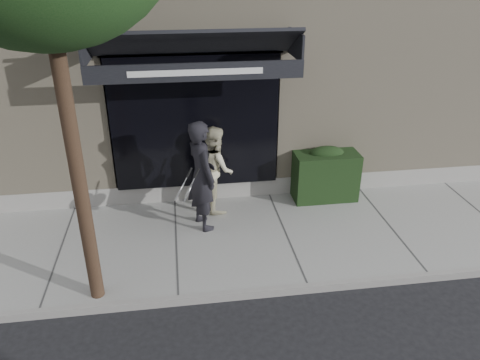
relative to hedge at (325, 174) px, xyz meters
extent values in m
plane|color=black|center=(-1.10, -1.25, -0.66)|extent=(80.00, 80.00, 0.00)
cube|color=gray|center=(-1.10, -1.25, -0.60)|extent=(20.00, 3.00, 0.12)
cube|color=gray|center=(-1.10, -2.80, -0.59)|extent=(20.00, 0.10, 0.14)
cube|color=#B6A88B|center=(-1.10, 3.75, 2.09)|extent=(14.00, 7.00, 5.50)
cube|color=gray|center=(-1.10, 0.45, -0.41)|extent=(14.02, 0.42, 0.50)
cube|color=black|center=(-2.60, 0.30, 1.14)|extent=(3.20, 0.30, 2.60)
cube|color=gray|center=(-4.20, 0.45, 1.14)|extent=(0.08, 0.40, 2.60)
cube|color=gray|center=(-1.00, 0.45, 1.14)|extent=(0.08, 0.40, 2.60)
cube|color=gray|center=(-2.60, 0.45, 2.48)|extent=(3.36, 0.40, 0.12)
cube|color=black|center=(-2.60, -0.25, 2.74)|extent=(3.60, 1.03, 0.55)
cube|color=black|center=(-2.60, -0.75, 2.35)|extent=(3.60, 0.05, 0.30)
cube|color=white|center=(-2.60, -0.78, 2.35)|extent=(2.20, 0.01, 0.10)
cube|color=black|center=(-4.38, -0.25, 2.66)|extent=(0.04, 1.00, 0.45)
cube|color=black|center=(-0.82, -0.25, 2.66)|extent=(0.04, 1.00, 0.45)
cube|color=black|center=(0.00, 0.00, -0.04)|extent=(1.30, 0.70, 1.00)
ellipsoid|color=black|center=(0.00, 0.00, 0.46)|extent=(0.71, 0.38, 0.27)
cylinder|color=black|center=(-4.30, -2.55, 1.74)|extent=(0.20, 0.20, 4.80)
imported|color=black|center=(-2.58, -0.78, 0.49)|extent=(0.72, 0.88, 2.07)
torus|color=silver|center=(-2.85, -1.04, 0.30)|extent=(0.20, 0.32, 0.29)
cylinder|color=silver|center=(-2.85, -1.04, 0.30)|extent=(0.16, 0.29, 0.25)
cylinder|color=silver|center=(-2.85, -1.04, 0.30)|extent=(0.17, 0.05, 0.09)
cylinder|color=black|center=(-2.85, -1.04, 0.30)|extent=(0.20, 0.06, 0.11)
torus|color=silver|center=(-2.98, -1.11, 0.37)|extent=(0.24, 0.34, 0.28)
cylinder|color=silver|center=(-2.98, -1.11, 0.37)|extent=(0.20, 0.29, 0.24)
cylinder|color=silver|center=(-2.98, -1.11, 0.37)|extent=(0.17, 0.07, 0.10)
cylinder|color=black|center=(-2.98, -1.11, 0.37)|extent=(0.19, 0.09, 0.12)
imported|color=beige|center=(-2.28, -0.12, 0.32)|extent=(0.82, 0.96, 1.71)
torus|color=silver|center=(-2.55, -0.46, 0.28)|extent=(0.21, 0.32, 0.30)
cylinder|color=silver|center=(-2.55, -0.46, 0.28)|extent=(0.17, 0.28, 0.26)
cylinder|color=silver|center=(-2.55, -0.46, 0.28)|extent=(0.17, 0.08, 0.07)
cylinder|color=black|center=(-2.55, -0.46, 0.28)|extent=(0.20, 0.09, 0.09)
camera|label=1|loc=(-2.97, -8.37, 4.11)|focal=35.00mm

